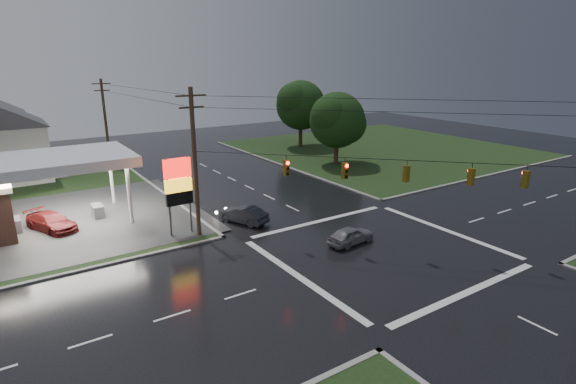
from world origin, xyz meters
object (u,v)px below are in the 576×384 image
utility_pole_n (105,121)px  car_pump (51,222)px  car_north (243,214)px  utility_pole_nw (195,162)px  car_crossing (351,235)px  pylon_sign (178,184)px  tree_ne_far (302,105)px  tree_ne_near (338,120)px

utility_pole_n → car_pump: bearing=-113.3°
car_pump → car_north: bearing=-51.5°
utility_pole_nw → car_crossing: size_ratio=2.94×
pylon_sign → car_north: bearing=-3.7°
pylon_sign → utility_pole_n: (1.00, 27.50, 1.46)m
utility_pole_n → car_north: 28.53m
utility_pole_nw → car_crossing: (8.55, -7.42, -5.08)m
pylon_sign → tree_ne_far: 36.35m
car_crossing → utility_pole_nw: bearing=43.5°
utility_pole_nw → utility_pole_n: (0.00, 28.50, -0.25)m
utility_pole_n → car_crossing: 37.23m
utility_pole_n → car_north: size_ratio=2.47×
car_crossing → tree_ne_near: bearing=-42.7°
car_crossing → tree_ne_far: bearing=-35.1°
utility_pole_nw → car_pump: 12.75m
tree_ne_near → car_pump: tree_ne_near is taller
tree_ne_far → pylon_sign: bearing=-139.6°
pylon_sign → tree_ne_far: size_ratio=0.61×
utility_pole_nw → car_pump: size_ratio=2.28×
car_north → car_pump: 14.82m
utility_pole_nw → tree_ne_far: size_ratio=1.12×
tree_ne_far → utility_pole_n: bearing=171.5°
pylon_sign → car_pump: size_ratio=1.25×
car_crossing → car_north: bearing=23.3°
utility_pole_n → tree_ne_near: bearing=-34.1°
car_north → pylon_sign: bearing=-27.3°
utility_pole_nw → utility_pole_n: bearing=90.0°
tree_ne_near → car_crossing: tree_ne_near is taller
pylon_sign → car_pump: bearing=141.8°
utility_pole_n → car_crossing: (8.55, -35.92, -4.83)m
tree_ne_near → car_crossing: 25.46m
utility_pole_n → car_crossing: utility_pole_n is taller
pylon_sign → tree_ne_far: tree_ne_far is taller
utility_pole_nw → tree_ne_far: 36.20m
car_north → car_pump: bearing=-50.5°
utility_pole_nw → tree_ne_near: (23.64, 12.49, -0.16)m
pylon_sign → car_crossing: bearing=-41.4°
pylon_sign → car_north: pylon_sign is taller
utility_pole_nw → car_crossing: 12.41m
utility_pole_n → car_north: utility_pole_n is taller
utility_pole_n → car_pump: 23.49m
utility_pole_nw → car_north: (4.10, 0.67, -5.02)m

